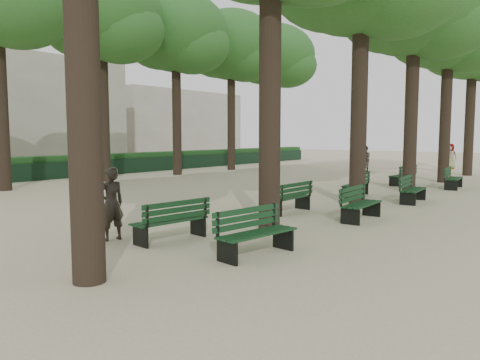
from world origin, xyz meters
The scene contains 21 objects.
ground centered at (0.00, 0.00, 0.00)m, with size 120.00×120.00×0.00m, color beige.
tree_central_4 centered at (1.50, 18.00, 7.65)m, with size 6.00×6.00×9.95m.
tree_central_5 centered at (1.50, 23.00, 7.65)m, with size 6.00×6.00×9.95m.
tree_far_2 centered at (-12.00, 8.00, 8.14)m, with size 6.00×6.00×10.45m.
tree_far_3 centered at (-12.00, 13.00, 8.14)m, with size 6.00×6.00×10.45m.
tree_far_4 centered at (-12.00, 18.00, 8.14)m, with size 6.00×6.00×10.45m.
tree_far_5 centered at (-12.00, 23.00, 8.14)m, with size 6.00×6.00×10.45m.
bench_left_0 centered at (0.37, 0.82, 0.27)m, with size 0.78×1.86×0.92m.
bench_left_1 centered at (0.37, 5.68, 0.27)m, with size 0.59×1.81×0.92m.
bench_left_2 centered at (0.37, 10.39, 0.27)m, with size 0.78×1.86×0.92m.
bench_left_3 centered at (0.37, 15.51, 0.27)m, with size 0.76×1.85×0.92m.
bench_right_0 centered at (2.63, 0.96, 0.27)m, with size 0.80×1.86×0.92m.
bench_right_1 centered at (2.63, 5.80, 0.27)m, with size 0.65×1.82×0.92m.
bench_right_2 centered at (2.63, 10.09, 0.27)m, with size 0.74×1.85×0.92m.
bench_right_3 centered at (2.63, 15.41, 0.27)m, with size 0.77×1.85×0.92m.
man_with_map centered at (-0.70, 0.05, 0.82)m, with size 0.65×0.70×1.64m.
pedestrian_a centered at (-4.29, 21.99, 0.82)m, with size 0.80×0.33×1.64m, color #262628.
pedestrian_d centered at (-0.64, 27.79, 0.87)m, with size 0.85×0.35×1.74m, color #262628.
fence centered at (-15.00, 11.00, 0.45)m, with size 0.08×42.00×0.90m, color black.
hedge centered at (-15.70, 11.00, 0.60)m, with size 1.20×42.00×1.20m, color #164017.
building_far centered at (-33.00, 30.00, 3.50)m, with size 12.00×16.00×7.00m, color #B7B2A3.
Camera 1 is at (7.87, -6.19, 2.34)m, focal length 35.00 mm.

